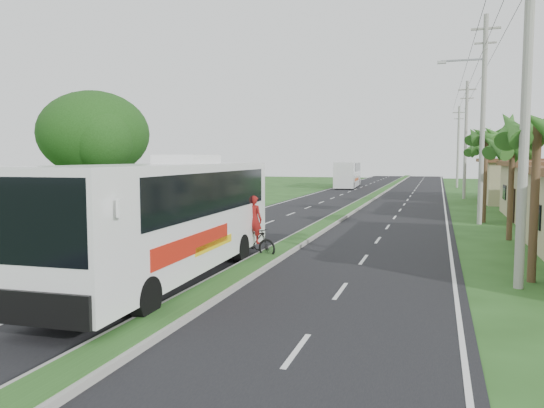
% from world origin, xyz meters
% --- Properties ---
extents(ground, '(180.00, 180.00, 0.00)m').
position_xyz_m(ground, '(0.00, 0.00, 0.00)').
color(ground, '#24481A').
rests_on(ground, ground).
extents(road_asphalt, '(14.00, 160.00, 0.02)m').
position_xyz_m(road_asphalt, '(0.00, 20.00, 0.01)').
color(road_asphalt, black).
rests_on(road_asphalt, ground).
extents(median_strip, '(1.20, 160.00, 0.18)m').
position_xyz_m(median_strip, '(0.00, 20.00, 0.10)').
color(median_strip, gray).
rests_on(median_strip, ground).
extents(lane_edge_left, '(0.12, 160.00, 0.01)m').
position_xyz_m(lane_edge_left, '(-6.70, 20.00, 0.00)').
color(lane_edge_left, silver).
rests_on(lane_edge_left, ground).
extents(lane_edge_right, '(0.12, 160.00, 0.01)m').
position_xyz_m(lane_edge_right, '(6.70, 20.00, 0.00)').
color(lane_edge_right, silver).
rests_on(lane_edge_right, ground).
extents(shop_far, '(8.60, 11.60, 3.82)m').
position_xyz_m(shop_far, '(14.00, 36.00, 1.93)').
color(shop_far, tan).
rests_on(shop_far, ground).
extents(palm_verge_a, '(2.40, 2.40, 5.45)m').
position_xyz_m(palm_verge_a, '(9.00, 3.00, 4.74)').
color(palm_verge_a, '#473321').
rests_on(palm_verge_a, ground).
extents(palm_verge_b, '(2.40, 2.40, 5.05)m').
position_xyz_m(palm_verge_b, '(9.40, 12.00, 4.36)').
color(palm_verge_b, '#473321').
rests_on(palm_verge_b, ground).
extents(palm_verge_c, '(2.40, 2.40, 5.85)m').
position_xyz_m(palm_verge_c, '(8.80, 19.00, 5.12)').
color(palm_verge_c, '#473321').
rests_on(palm_verge_c, ground).
extents(palm_verge_d, '(2.40, 2.40, 5.25)m').
position_xyz_m(palm_verge_d, '(9.30, 28.00, 4.55)').
color(palm_verge_d, '#473321').
rests_on(palm_verge_d, ground).
extents(shade_tree, '(6.30, 6.00, 7.54)m').
position_xyz_m(shade_tree, '(-12.11, 10.02, 5.03)').
color(shade_tree, '#473321').
rests_on(shade_tree, ground).
extents(utility_pole_a, '(1.60, 0.28, 11.00)m').
position_xyz_m(utility_pole_a, '(8.50, 2.00, 5.67)').
color(utility_pole_a, gray).
rests_on(utility_pole_a, ground).
extents(utility_pole_b, '(3.20, 0.28, 12.00)m').
position_xyz_m(utility_pole_b, '(8.47, 18.00, 6.26)').
color(utility_pole_b, gray).
rests_on(utility_pole_b, ground).
extents(utility_pole_c, '(1.60, 0.28, 11.00)m').
position_xyz_m(utility_pole_c, '(8.50, 38.00, 5.67)').
color(utility_pole_c, gray).
rests_on(utility_pole_c, ground).
extents(utility_pole_d, '(1.60, 0.28, 10.50)m').
position_xyz_m(utility_pole_d, '(8.50, 58.00, 5.42)').
color(utility_pole_d, gray).
rests_on(utility_pole_d, ground).
extents(coach_bus_main, '(3.09, 12.43, 3.99)m').
position_xyz_m(coach_bus_main, '(-1.80, -0.17, 2.19)').
color(coach_bus_main, white).
rests_on(coach_bus_main, ground).
extents(coach_bus_far, '(3.21, 11.53, 3.32)m').
position_xyz_m(coach_bus_far, '(-5.20, 54.42, 1.88)').
color(coach_bus_far, silver).
rests_on(coach_bus_far, ground).
extents(motorcyclist, '(2.01, 1.00, 2.43)m').
position_xyz_m(motorcyclist, '(-0.68, 4.31, 0.87)').
color(motorcyclist, black).
rests_on(motorcyclist, ground).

